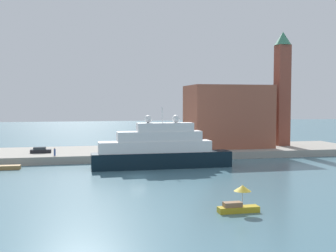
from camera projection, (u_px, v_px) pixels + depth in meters
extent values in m
plane|color=slate|center=(138.00, 177.00, 67.65)|extent=(400.00, 400.00, 0.00)
cube|color=gray|center=(122.00, 153.00, 92.64)|extent=(110.00, 19.31, 1.52)
cube|color=black|center=(162.00, 160.00, 76.61)|extent=(25.62, 3.91, 2.89)
cube|color=white|center=(155.00, 147.00, 76.20)|extent=(20.49, 3.60, 2.05)
cube|color=white|center=(159.00, 136.00, 76.25)|extent=(15.37, 3.28, 1.79)
cube|color=white|center=(165.00, 127.00, 76.38)|extent=(10.25, 2.97, 1.53)
cylinder|color=silver|center=(162.00, 115.00, 76.14)|extent=(0.16, 0.16, 2.83)
sphere|color=white|center=(176.00, 119.00, 76.73)|extent=(1.42, 1.42, 1.42)
sphere|color=white|center=(148.00, 119.00, 75.64)|extent=(1.42, 1.42, 1.42)
cube|color=#B7991E|center=(238.00, 209.00, 45.70)|extent=(4.56, 1.24, 0.65)
cube|color=#8C6647|center=(232.00, 204.00, 45.52)|extent=(2.01, 0.99, 0.52)
cylinder|color=#B2B2B2|center=(242.00, 199.00, 45.73)|extent=(0.06, 0.06, 1.67)
cone|color=gold|center=(242.00, 188.00, 45.66)|extent=(1.88, 1.88, 0.66)
cube|color=olive|center=(5.00, 167.00, 74.72)|extent=(5.23, 1.72, 0.72)
cube|color=#93513D|center=(228.00, 116.00, 98.35)|extent=(18.53, 12.57, 14.37)
cube|color=brown|center=(282.00, 96.00, 101.12)|extent=(3.07, 3.07, 24.16)
cone|color=#387A5B|center=(283.00, 38.00, 100.34)|extent=(3.98, 3.98, 3.19)
cube|color=black|center=(41.00, 151.00, 86.59)|extent=(4.17, 1.69, 0.70)
cube|color=#262D33|center=(40.00, 148.00, 86.52)|extent=(2.50, 1.52, 0.50)
cylinder|color=#334C8C|center=(55.00, 152.00, 82.28)|extent=(0.36, 0.36, 1.31)
sphere|color=tan|center=(55.00, 148.00, 82.23)|extent=(0.24, 0.24, 0.24)
cylinder|color=black|center=(129.00, 152.00, 85.03)|extent=(0.42, 0.42, 0.89)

